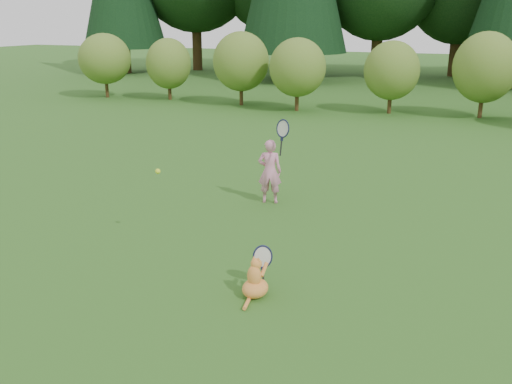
% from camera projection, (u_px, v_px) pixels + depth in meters
% --- Properties ---
extents(ground, '(100.00, 100.00, 0.00)m').
position_uv_depth(ground, '(222.00, 252.00, 8.25)').
color(ground, '#2C5818').
rests_on(ground, ground).
extents(shrub_row, '(28.00, 3.00, 2.80)m').
position_uv_depth(shrub_row, '(389.00, 74.00, 19.30)').
color(shrub_row, olive).
rests_on(shrub_row, ground).
extents(child, '(0.69, 0.44, 1.76)m').
position_uv_depth(child, '(270.00, 170.00, 10.26)').
color(child, pink).
rests_on(child, ground).
extents(cat, '(0.45, 0.73, 0.70)m').
position_uv_depth(cat, '(256.00, 276.00, 6.87)').
color(cat, orange).
rests_on(cat, ground).
extents(tennis_ball, '(0.08, 0.08, 0.08)m').
position_uv_depth(tennis_ball, '(158.00, 171.00, 8.27)').
color(tennis_ball, yellow).
rests_on(tennis_ball, ground).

